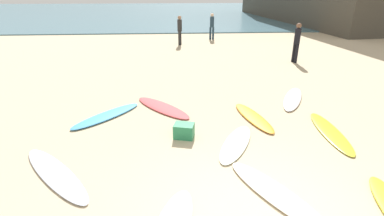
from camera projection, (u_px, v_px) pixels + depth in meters
The scene contains 13 objects.
ocean_water at pixel (181, 12), 40.73m from camera, with size 120.00×40.00×0.08m, color slate.
surfboard_0 at pixel (276, 193), 5.15m from camera, with size 0.55×2.29×0.08m, color #EEE2C9.
surfboard_1 at pixel (330, 132), 7.32m from camera, with size 0.51×2.34×0.06m, color yellow.
surfboard_3 at pixel (162, 107), 8.78m from camera, with size 0.60×2.31×0.07m, color #E34A4E.
surfboard_4 at pixel (55, 174), 5.70m from camera, with size 0.50×2.56×0.06m, color white.
surfboard_5 at pixel (253, 117), 8.12m from camera, with size 0.49×2.08×0.08m, color orange.
surfboard_6 at pixel (107, 116), 8.22m from camera, with size 0.53×2.28×0.09m, color #459DDF.
surfboard_7 at pixel (293, 98), 9.46m from camera, with size 0.51×2.32×0.08m, color white.
surfboard_8 at pixel (236, 143), 6.79m from camera, with size 0.54×1.95×0.07m, color silver.
beachgoer_near at pixel (212, 25), 19.63m from camera, with size 0.35×0.35×1.75m.
beachgoer_mid at pixel (180, 29), 17.79m from camera, with size 0.36×0.36×1.78m.
beachgoer_far at pixel (297, 41), 13.65m from camera, with size 0.35×0.35×1.87m.
beach_cooler at pixel (184, 131), 7.07m from camera, with size 0.48×0.36×0.36m, color #287F51.
Camera 1 is at (-1.27, -3.42, 3.48)m, focal length 26.83 mm.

